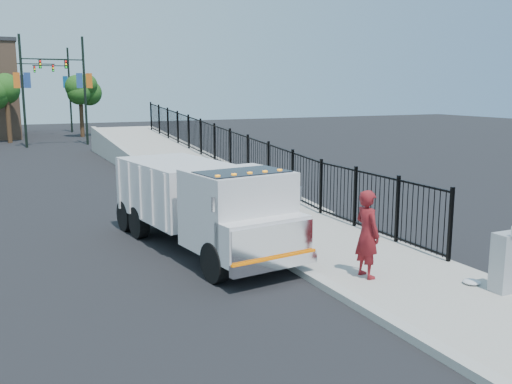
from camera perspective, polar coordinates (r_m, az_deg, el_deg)
name	(u,v)px	position (r m, az deg, el deg)	size (l,w,h in m)	color
ground	(282,262)	(14.42, 2.62, -7.01)	(120.00, 120.00, 0.00)	black
sidewalk	(395,273)	(13.83, 13.70, -7.83)	(3.55, 12.00, 0.12)	#9E998E
curb	(324,284)	(12.75, 6.84, -9.08)	(0.30, 12.00, 0.16)	#ADAAA3
ramp	(175,172)	(29.76, -8.07, 1.99)	(3.95, 24.00, 1.70)	#9E998E
iron_fence	(230,162)	(26.37, -2.60, 2.98)	(0.10, 28.00, 1.80)	black
truck	(203,201)	(15.18, -5.36, -0.86)	(3.20, 7.31, 2.42)	black
worker	(367,234)	(12.94, 11.06, -4.13)	(0.72, 0.48, 1.99)	maroon
utility_cabinet	(506,263)	(12.98, 23.74, -6.48)	(0.55, 0.40, 1.25)	gray
debris	(472,282)	(13.35, 20.75, -8.40)	(0.38, 0.38, 0.10)	silver
light_pole_0	(27,86)	(44.43, -21.92, 9.76)	(3.77, 0.22, 8.00)	black
light_pole_1	(80,86)	(45.25, -17.15, 10.05)	(3.78, 0.22, 8.00)	black
light_pole_2	(21,87)	(54.03, -22.45, 9.72)	(3.77, 0.22, 8.00)	black
light_pole_3	(66,87)	(58.25, -18.45, 9.97)	(3.77, 0.22, 8.00)	black
tree_0	(6,92)	(48.82, -23.69, 9.12)	(2.36, 2.36, 5.18)	#382314
tree_1	(80,92)	(52.56, -17.17, 9.52)	(2.06, 2.06, 5.03)	#382314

